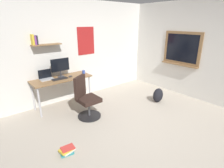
% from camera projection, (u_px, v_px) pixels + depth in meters
% --- Properties ---
extents(ground_plane, '(5.20, 5.20, 0.00)m').
position_uv_depth(ground_plane, '(142.00, 133.00, 3.49)').
color(ground_plane, '#ADA393').
rests_on(ground_plane, ground).
extents(wall_back, '(5.00, 0.30, 2.60)m').
position_uv_depth(wall_back, '(76.00, 51.00, 4.83)').
color(wall_back, silver).
rests_on(wall_back, ground).
extents(wall_right, '(0.22, 5.00, 2.60)m').
position_uv_depth(wall_right, '(208.00, 53.00, 4.54)').
color(wall_right, silver).
rests_on(wall_right, ground).
extents(desk, '(1.44, 0.56, 0.75)m').
position_uv_depth(desk, '(62.00, 81.00, 4.39)').
color(desk, olive).
rests_on(desk, ground).
extents(office_chair, '(0.55, 0.56, 0.95)m').
position_uv_depth(office_chair, '(86.00, 100.00, 3.96)').
color(office_chair, black).
rests_on(office_chair, ground).
extents(laptop, '(0.31, 0.21, 0.23)m').
position_uv_depth(laptop, '(46.00, 77.00, 4.25)').
color(laptop, '#ADAFB5').
rests_on(laptop, desk).
extents(monitor_primary, '(0.46, 0.17, 0.46)m').
position_uv_depth(monitor_primary, '(60.00, 66.00, 4.36)').
color(monitor_primary, '#38383D').
rests_on(monitor_primary, desk).
extents(keyboard, '(0.37, 0.13, 0.02)m').
position_uv_depth(keyboard, '(60.00, 79.00, 4.27)').
color(keyboard, black).
rests_on(keyboard, desk).
extents(computer_mouse, '(0.10, 0.06, 0.03)m').
position_uv_depth(computer_mouse, '(70.00, 76.00, 4.43)').
color(computer_mouse, '#262628').
rests_on(computer_mouse, desk).
extents(coffee_mug, '(0.08, 0.08, 0.09)m').
position_uv_depth(coffee_mug, '(84.00, 72.00, 4.71)').
color(coffee_mug, '#334CA5').
rests_on(coffee_mug, desk).
extents(backpack, '(0.32, 0.22, 0.39)m').
position_uv_depth(backpack, '(158.00, 95.00, 4.75)').
color(backpack, black).
rests_on(backpack, ground).
extents(book_stack_on_floor, '(0.26, 0.19, 0.12)m').
position_uv_depth(book_stack_on_floor, '(67.00, 150.00, 2.92)').
color(book_stack_on_floor, teal).
rests_on(book_stack_on_floor, ground).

